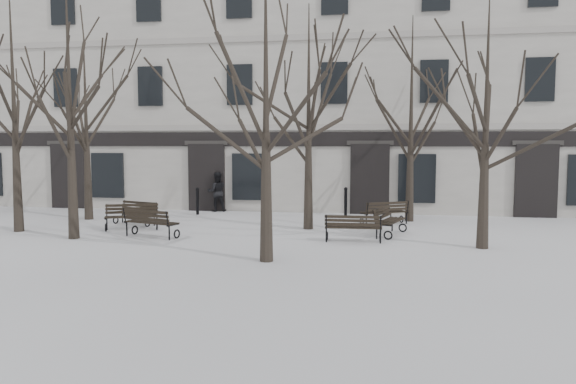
% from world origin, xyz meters
% --- Properties ---
extents(ground, '(100.00, 100.00, 0.00)m').
position_xyz_m(ground, '(0.00, 0.00, 0.00)').
color(ground, white).
rests_on(ground, ground).
extents(building, '(40.40, 10.20, 11.40)m').
position_xyz_m(building, '(0.00, 12.96, 5.52)').
color(building, beige).
rests_on(building, ground).
extents(tree_0, '(5.60, 5.60, 8.00)m').
position_xyz_m(tree_0, '(-7.95, 1.39, 5.00)').
color(tree_0, black).
rests_on(tree_0, ground).
extents(tree_1, '(5.67, 5.67, 8.10)m').
position_xyz_m(tree_1, '(-5.38, 0.39, 5.06)').
color(tree_1, black).
rests_on(tree_1, ground).
extents(tree_2, '(5.34, 5.34, 7.62)m').
position_xyz_m(tree_2, '(1.16, -1.92, 4.77)').
color(tree_2, black).
rests_on(tree_2, ground).
extents(tree_3, '(4.85, 4.85, 6.93)m').
position_xyz_m(tree_3, '(6.77, 0.76, 4.33)').
color(tree_3, black).
rests_on(tree_3, ground).
extents(tree_4, '(4.99, 4.99, 7.12)m').
position_xyz_m(tree_4, '(-7.17, 4.54, 4.45)').
color(tree_4, black).
rests_on(tree_4, ground).
extents(tree_5, '(5.29, 5.29, 7.56)m').
position_xyz_m(tree_5, '(1.51, 3.52, 4.73)').
color(tree_5, black).
rests_on(tree_5, ground).
extents(tree_6, '(5.32, 5.32, 7.61)m').
position_xyz_m(tree_6, '(5.03, 6.03, 4.75)').
color(tree_6, black).
rests_on(tree_6, ground).
extents(bench_0, '(1.83, 1.22, 0.88)m').
position_xyz_m(bench_0, '(-4.37, 2.33, 0.48)').
color(bench_0, black).
rests_on(bench_0, ground).
extents(bench_1, '(1.89, 1.17, 0.91)m').
position_xyz_m(bench_1, '(-3.13, 0.95, 0.49)').
color(bench_1, black).
rests_on(bench_1, ground).
extents(bench_2, '(1.69, 0.65, 0.84)m').
position_xyz_m(bench_2, '(3.17, 1.13, 0.46)').
color(bench_2, black).
rests_on(bench_2, ground).
extents(bench_3, '(1.74, 1.13, 0.83)m').
position_xyz_m(bench_3, '(-4.78, 3.53, 0.45)').
color(bench_3, black).
rests_on(bench_3, ground).
extents(bench_4, '(1.78, 1.36, 0.87)m').
position_xyz_m(bench_4, '(4.12, 4.93, 0.47)').
color(bench_4, black).
rests_on(bench_4, ground).
extents(bench_5, '(1.14, 1.88, 0.90)m').
position_xyz_m(bench_5, '(4.21, 2.60, 0.49)').
color(bench_5, black).
rests_on(bench_5, ground).
extents(bollard_a, '(0.14, 0.14, 1.12)m').
position_xyz_m(bollard_a, '(-3.49, 6.61, 0.60)').
color(bollard_a, black).
rests_on(bollard_a, ground).
extents(bollard_b, '(0.15, 0.15, 1.15)m').
position_xyz_m(bollard_b, '(2.55, 7.36, 0.62)').
color(bollard_b, black).
rests_on(bollard_b, ground).
extents(pedestrian_b, '(0.98, 0.86, 1.70)m').
position_xyz_m(pedestrian_b, '(-3.00, 7.76, 0.00)').
color(pedestrian_b, black).
rests_on(pedestrian_b, ground).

